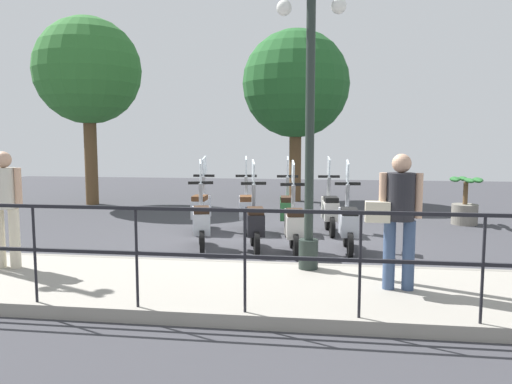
# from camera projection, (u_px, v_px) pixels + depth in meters

# --- Properties ---
(ground_plane) EXTENTS (28.00, 28.00, 0.00)m
(ground_plane) POSITION_uv_depth(u_px,v_px,m) (281.00, 242.00, 9.24)
(ground_plane) COLOR #38383D
(promenade_walkway) EXTENTS (2.20, 20.00, 0.15)m
(promenade_walkway) POSITION_uv_depth(u_px,v_px,m) (259.00, 289.00, 6.13)
(promenade_walkway) COLOR gray
(promenade_walkway) RESTS_ON ground_plane
(fence_railing) EXTENTS (0.04, 16.03, 1.07)m
(fence_railing) POSITION_uv_depth(u_px,v_px,m) (245.00, 241.00, 5.01)
(fence_railing) COLOR black
(fence_railing) RESTS_ON promenade_walkway
(lamp_post_near) EXTENTS (0.26, 0.90, 3.96)m
(lamp_post_near) POSITION_uv_depth(u_px,v_px,m) (310.00, 140.00, 6.60)
(lamp_post_near) COLOR #232D28
(lamp_post_near) RESTS_ON promenade_walkway
(pedestrian_with_bag) EXTENTS (0.33, 0.65, 1.59)m
(pedestrian_with_bag) POSITION_uv_depth(u_px,v_px,m) (398.00, 211.00, 5.76)
(pedestrian_with_bag) COLOR #384C70
(pedestrian_with_bag) RESTS_ON promenade_walkway
(pedestrian_distant) EXTENTS (0.33, 0.49, 1.59)m
(pedestrian_distant) POSITION_uv_depth(u_px,v_px,m) (5.00, 200.00, 6.73)
(pedestrian_distant) COLOR beige
(pedestrian_distant) RESTS_ON promenade_walkway
(tree_large) EXTENTS (2.98, 2.98, 5.29)m
(tree_large) POSITION_uv_depth(u_px,v_px,m) (88.00, 72.00, 14.04)
(tree_large) COLOR brown
(tree_large) RESTS_ON ground_plane
(tree_distant) EXTENTS (3.19, 3.19, 5.11)m
(tree_distant) POSITION_uv_depth(u_px,v_px,m) (296.00, 85.00, 14.83)
(tree_distant) COLOR brown
(tree_distant) RESTS_ON ground_plane
(potted_palm) EXTENTS (1.06, 0.66, 1.05)m
(potted_palm) POSITION_uv_depth(u_px,v_px,m) (465.00, 205.00, 11.05)
(potted_palm) COLOR slate
(potted_palm) RESTS_ON ground_plane
(scooter_near_0) EXTENTS (1.23, 0.44, 1.54)m
(scooter_near_0) POSITION_uv_depth(u_px,v_px,m) (348.00, 223.00, 8.41)
(scooter_near_0) COLOR black
(scooter_near_0) RESTS_ON ground_plane
(scooter_near_1) EXTENTS (1.23, 0.45, 1.54)m
(scooter_near_1) POSITION_uv_depth(u_px,v_px,m) (294.00, 225.00, 8.27)
(scooter_near_1) COLOR black
(scooter_near_1) RESTS_ON ground_plane
(scooter_near_2) EXTENTS (1.22, 0.50, 1.54)m
(scooter_near_2) POSITION_uv_depth(u_px,v_px,m) (255.00, 223.00, 8.47)
(scooter_near_2) COLOR black
(scooter_near_2) RESTS_ON ground_plane
(scooter_near_3) EXTENTS (1.21, 0.53, 1.54)m
(scooter_near_3) POSITION_uv_depth(u_px,v_px,m) (201.00, 222.00, 8.58)
(scooter_near_3) COLOR black
(scooter_near_3) RESTS_ON ground_plane
(scooter_far_0) EXTENTS (1.23, 0.44, 1.54)m
(scooter_far_0) POSITION_uv_depth(u_px,v_px,m) (330.00, 210.00, 9.99)
(scooter_far_0) COLOR black
(scooter_far_0) RESTS_ON ground_plane
(scooter_far_1) EXTENTS (1.23, 0.44, 1.54)m
(scooter_far_1) POSITION_uv_depth(u_px,v_px,m) (287.00, 209.00, 10.05)
(scooter_far_1) COLOR black
(scooter_far_1) RESTS_ON ground_plane
(scooter_far_2) EXTENTS (1.23, 0.47, 1.54)m
(scooter_far_2) POSITION_uv_depth(u_px,v_px,m) (246.00, 209.00, 10.16)
(scooter_far_2) COLOR black
(scooter_far_2) RESTS_ON ground_plane
(scooter_far_3) EXTENTS (1.23, 0.44, 1.54)m
(scooter_far_3) POSITION_uv_depth(u_px,v_px,m) (201.00, 208.00, 10.22)
(scooter_far_3) COLOR black
(scooter_far_3) RESTS_ON ground_plane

